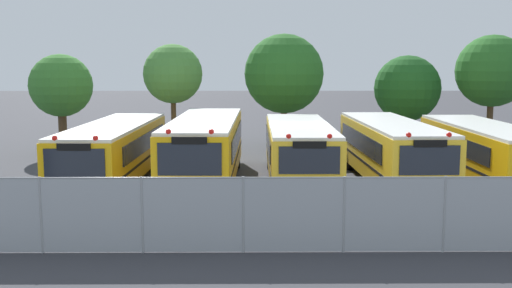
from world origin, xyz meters
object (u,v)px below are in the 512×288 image
school_bus_2 (299,150)px  tree_2 (285,73)px  tree_1 (172,73)px  traffic_cone (341,223)px  tree_0 (61,86)px  tree_3 (406,87)px  school_bus_3 (391,149)px  school_bus_4 (486,151)px  tree_4 (490,70)px  school_bus_1 (206,148)px  school_bus_0 (115,150)px

school_bus_2 → tree_2: bearing=-89.2°
tree_1 → traffic_cone: (6.88, -16.04, -4.03)m
tree_0 → tree_1: bearing=9.0°
school_bus_2 → tree_3: tree_3 is taller
school_bus_3 → school_bus_4: bearing=176.1°
school_bus_4 → tree_4: size_ratio=1.57×
school_bus_1 → tree_3: (10.63, 9.79, 2.03)m
tree_3 → tree_4: tree_4 is taller
tree_4 → traffic_cone: 19.36m
tree_0 → traffic_cone: size_ratio=8.65×
school_bus_4 → tree_1: (-13.82, 8.90, 3.01)m
school_bus_0 → tree_4: tree_4 is taller
school_bus_2 → school_bus_1: bearing=5.2°
tree_0 → tree_3: size_ratio=1.01×
tree_0 → tree_4: bearing=1.7°
school_bus_4 → traffic_cone: size_ratio=16.18×
tree_2 → school_bus_2: bearing=-89.6°
school_bus_2 → school_bus_4: size_ratio=0.96×
tree_0 → tree_3: (18.84, 1.98, -0.15)m
tree_2 → school_bus_3: bearing=-69.3°
school_bus_1 → traffic_cone: bearing=122.5°
tree_0 → school_bus_3: bearing=-26.4°
tree_4 → traffic_cone: (-10.40, -15.79, -4.19)m
tree_1 → tree_4: bearing=-0.8°
tree_1 → school_bus_1: bearing=-74.4°
school_bus_1 → school_bus_3: (7.55, -0.01, -0.08)m
tree_2 → traffic_cone: size_ratio=10.54×
school_bus_3 → school_bus_4: (3.83, -0.16, -0.06)m
tree_2 → traffic_cone: bearing=-87.7°
tree_1 → tree_2: size_ratio=0.90×
tree_1 → tree_0: bearing=-171.0°
tree_2 → school_bus_1: bearing=-110.5°
school_bus_4 → tree_1: size_ratio=1.70×
tree_2 → tree_0: bearing=-169.4°
traffic_cone → tree_2: bearing=92.3°
school_bus_1 → traffic_cone: (4.44, -7.31, -1.16)m
school_bus_1 → tree_3: 14.59m
school_bus_0 → tree_4: (18.56, 8.39, 3.15)m
tree_2 → tree_4: 11.20m
school_bus_2 → school_bus_3: school_bus_3 is taller
school_bus_4 → tree_4: 9.85m
school_bus_3 → tree_4: bearing=-132.1°
school_bus_1 → school_bus_3: 7.55m
school_bus_1 → tree_2: tree_2 is taller
school_bus_0 → tree_2: tree_2 is taller
tree_0 → school_bus_0: bearing=-59.8°
tree_2 → tree_3: (6.87, -0.26, -0.79)m
school_bus_4 → traffic_cone: school_bus_4 is taller
school_bus_2 → traffic_cone: school_bus_2 is taller
tree_1 → tree_4: (17.28, -0.25, 0.16)m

